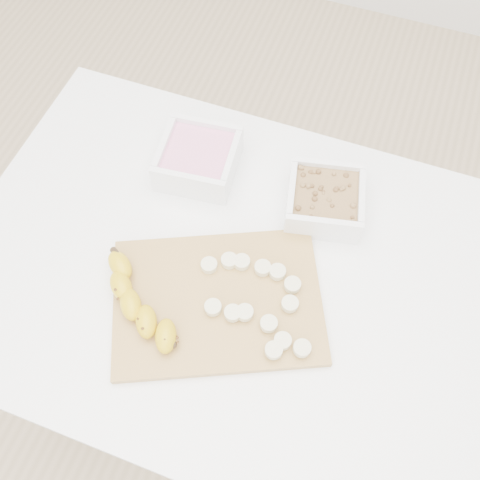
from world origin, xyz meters
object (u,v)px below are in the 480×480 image
(bowl_granola, at_px, (325,200))
(banana, at_px, (140,304))
(cutting_board, at_px, (218,301))
(bowl_yogurt, at_px, (198,158))
(table, at_px, (235,291))

(bowl_granola, xyz_separation_m, banana, (-0.23, -0.30, -0.00))
(bowl_granola, bearing_deg, banana, -127.49)
(bowl_granola, bearing_deg, cutting_board, -115.67)
(bowl_yogurt, bearing_deg, cutting_board, -61.53)
(bowl_granola, distance_m, banana, 0.38)
(table, xyz_separation_m, cutting_board, (-0.01, -0.07, 0.10))
(table, height_order, banana, banana)
(table, bearing_deg, cutting_board, -94.27)
(cutting_board, relative_size, banana, 1.75)
(banana, bearing_deg, cutting_board, -16.30)
(table, xyz_separation_m, bowl_granola, (0.11, 0.18, 0.13))
(bowl_yogurt, relative_size, bowl_granola, 0.98)
(bowl_yogurt, height_order, banana, bowl_yogurt)
(bowl_granola, relative_size, cutting_board, 0.46)
(bowl_yogurt, xyz_separation_m, banana, (0.02, -0.31, -0.00))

